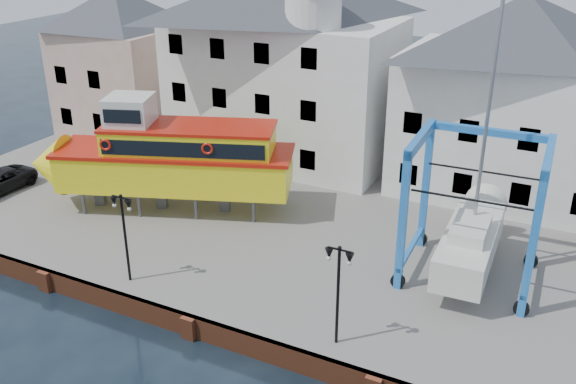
% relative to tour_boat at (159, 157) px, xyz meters
% --- Properties ---
extents(ground, '(140.00, 140.00, 0.00)m').
position_rel_tour_boat_xyz_m(ground, '(7.28, -8.02, -3.97)').
color(ground, black).
rests_on(ground, ground).
extents(hardstanding, '(44.00, 22.00, 1.00)m').
position_rel_tour_boat_xyz_m(hardstanding, '(7.28, 2.98, -3.47)').
color(hardstanding, slate).
rests_on(hardstanding, ground).
extents(quay_wall, '(44.00, 0.47, 1.00)m').
position_rel_tour_boat_xyz_m(quay_wall, '(7.28, -7.91, -3.47)').
color(quay_wall, brown).
rests_on(quay_wall, ground).
extents(building_pink, '(8.00, 7.00, 10.30)m').
position_rel_tour_boat_xyz_m(building_pink, '(-10.72, 9.98, 2.17)').
color(building_pink, tan).
rests_on(building_pink, hardstanding).
extents(building_white_main, '(14.00, 8.30, 14.00)m').
position_rel_tour_boat_xyz_m(building_white_main, '(2.41, 10.38, 3.37)').
color(building_white_main, silver).
rests_on(building_white_main, hardstanding).
extents(building_white_right, '(12.00, 8.00, 11.20)m').
position_rel_tour_boat_xyz_m(building_white_right, '(16.28, 10.98, 2.62)').
color(building_white_right, silver).
rests_on(building_white_right, hardstanding).
extents(lamp_post_left, '(1.12, 0.32, 4.20)m').
position_rel_tour_boat_xyz_m(lamp_post_left, '(3.28, -6.82, 0.20)').
color(lamp_post_left, black).
rests_on(lamp_post_left, hardstanding).
extents(lamp_post_right, '(1.12, 0.32, 4.20)m').
position_rel_tour_boat_xyz_m(lamp_post_right, '(13.28, -6.82, 0.20)').
color(lamp_post_right, black).
rests_on(lamp_post_right, hardstanding).
extents(tour_boat, '(14.77, 8.30, 6.31)m').
position_rel_tour_boat_xyz_m(tour_boat, '(0.00, 0.00, 0.00)').
color(tour_boat, '#59595E').
rests_on(tour_boat, hardstanding).
extents(travel_lift, '(6.00, 8.30, 12.41)m').
position_rel_tour_boat_xyz_m(travel_lift, '(16.61, 0.97, -0.90)').
color(travel_lift, '#1751A2').
rests_on(travel_lift, hardstanding).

